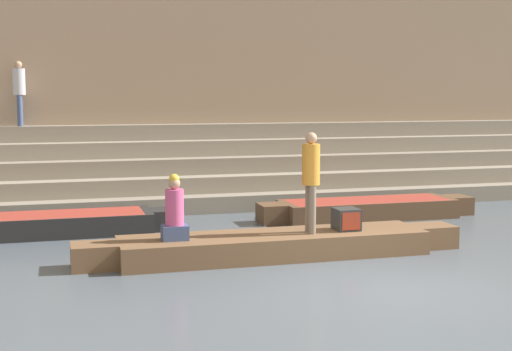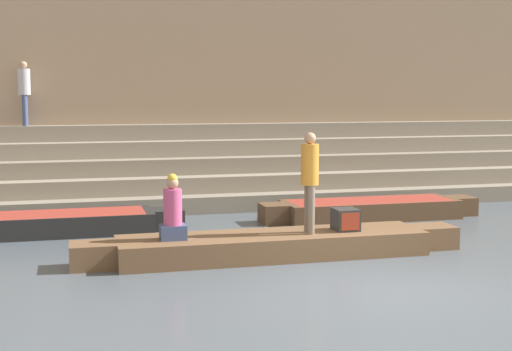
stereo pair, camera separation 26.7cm
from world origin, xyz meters
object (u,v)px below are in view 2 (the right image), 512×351
Objects in this scene: tv_set at (346,219)px; moored_boat_shore at (40,224)px; moored_boat_distant at (370,209)px; rowboat_main at (273,244)px; mooring_post at (310,204)px; person_on_steps at (24,89)px; person_standing at (310,175)px; person_rowing at (173,212)px.

moored_boat_shore is (-5.43, 3.13, -0.38)m from tv_set.
tv_set reaches higher than moored_boat_distant.
moored_boat_shore is (-4.07, 3.11, 0.01)m from rowboat_main.
tv_set is at bearing -26.93° from moored_boat_shore.
mooring_post is 8.26m from person_on_steps.
rowboat_main is 1.34× the size of moored_boat_distant.
person_standing is at bearing -109.21° from mooring_post.
moored_boat_shore is 3.61× the size of person_on_steps.
person_standing is 1.12m from tv_set.
moored_boat_shore is 4.96m from person_on_steps.
mooring_post is (1.33, 1.88, 0.38)m from rowboat_main.
mooring_post is at bearing 87.16° from person_standing.
person_rowing is 0.19× the size of moored_boat_shore.
person_on_steps is at bearing 141.52° from person_standing.
tv_set is 0.09× the size of moored_boat_distant.
person_standing reaches higher than rowboat_main.
moored_boat_distant is 2.33m from mooring_post.
tv_set is 0.08× the size of moored_boat_shore.
person_on_steps reaches higher than person_standing.
person_rowing reaches higher than moored_boat_distant.
moored_boat_distant is (1.88, 3.18, -0.38)m from tv_set.
mooring_post is (5.40, -1.23, 0.37)m from moored_boat_shore.
person_rowing is 0.94× the size of mooring_post.
person_on_steps reaches higher than mooring_post.
person_rowing reaches higher than rowboat_main.
mooring_post is at bearing 89.75° from tv_set.
moored_boat_distant is 4.33× the size of mooring_post.
mooring_post is 0.74× the size of person_on_steps.
mooring_post is at bearing 55.54° from rowboat_main.
person_standing is at bearing -174.07° from tv_set.
person_rowing is at bearing -130.81° from person_on_steps.
person_standing is 1.09× the size of person_on_steps.
person_standing is at bearing -7.56° from person_rowing.
rowboat_main is at bearing -119.41° from person_on_steps.
person_on_steps is (-5.15, 7.31, 1.54)m from person_standing.
tv_set is at bearing -112.37° from person_on_steps.
rowboat_main is 4.28× the size of person_on_steps.
tv_set is 0.28× the size of person_on_steps.
moored_boat_shore is at bearing 162.03° from person_standing.
rowboat_main is 5.82× the size of mooring_post.
tv_set is 1.90m from mooring_post.
moored_boat_distant is 3.19× the size of person_on_steps.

